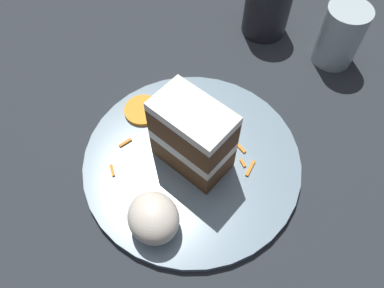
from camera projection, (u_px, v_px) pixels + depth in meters
ground_plane at (171, 199)px, 0.52m from camera, size 6.00×6.00×0.00m
dining_table at (171, 196)px, 0.51m from camera, size 1.29×1.07×0.02m
plate at (192, 161)px, 0.51m from camera, size 0.30×0.30×0.01m
cake_slice at (193, 137)px, 0.46m from camera, size 0.11×0.09×0.11m
cream_dollop at (153, 218)px, 0.44m from camera, size 0.07×0.06×0.05m
orange_garnish at (143, 110)px, 0.55m from camera, size 0.05×0.05×0.01m
carrot_shreds_scatter at (194, 147)px, 0.52m from camera, size 0.16×0.18×0.00m
drinking_glass at (339, 39)px, 0.59m from camera, size 0.07×0.07×0.10m
coffee_mug at (268, 6)px, 0.62m from camera, size 0.08×0.08×0.09m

